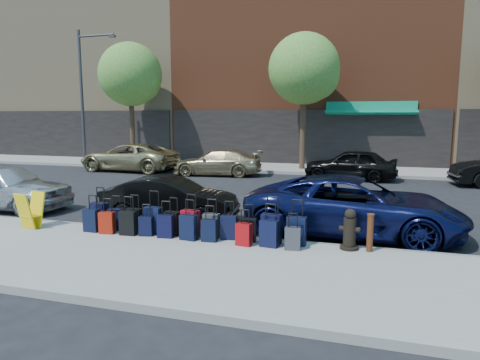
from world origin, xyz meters
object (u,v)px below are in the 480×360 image
(tree_left, at_px, (132,76))
(car_near_0, at_px, (3,186))
(car_far_2, at_px, (350,164))
(bollard, at_px, (370,232))
(car_near_1, at_px, (170,199))
(car_far_0, at_px, (129,157))
(car_far_1, at_px, (217,163))
(car_near_2, at_px, (354,206))
(tree_center, at_px, (307,71))
(suitcase_front_5, at_px, (190,223))
(streetlight, at_px, (84,89))
(fire_hydrant, at_px, (350,231))
(display_rack, at_px, (31,211))

(tree_left, bearing_deg, car_near_0, -78.32)
(car_near_0, relative_size, car_far_2, 1.04)
(bollard, distance_m, car_near_1, 5.77)
(car_far_0, relative_size, car_far_2, 1.27)
(car_far_1, bearing_deg, car_near_2, 30.80)
(car_near_1, relative_size, car_near_2, 0.72)
(tree_center, relative_size, suitcase_front_5, 7.19)
(tree_center, distance_m, suitcase_front_5, 15.16)
(car_far_0, bearing_deg, streetlight, -112.25)
(car_near_0, distance_m, car_near_2, 10.93)
(streetlight, xyz_separation_m, bollard, (16.88, -13.60, -4.09))
(car_near_2, bearing_deg, suitcase_front_5, 119.31)
(streetlight, bearing_deg, suitcase_front_5, -46.77)
(car_near_0, bearing_deg, fire_hydrant, -100.00)
(streetlight, bearing_deg, fire_hydrant, -39.47)
(car_far_2, bearing_deg, car_far_1, -82.51)
(suitcase_front_5, distance_m, fire_hydrant, 3.66)
(car_near_1, relative_size, car_far_1, 0.85)
(car_far_2, bearing_deg, tree_center, -131.00)
(tree_center, bearing_deg, car_near_1, -99.29)
(car_far_2, bearing_deg, car_near_0, -41.73)
(bollard, relative_size, car_near_2, 0.15)
(car_near_0, bearing_deg, streetlight, 23.38)
(tree_center, distance_m, car_near_0, 15.60)
(tree_left, bearing_deg, suitcase_front_5, -55.45)
(display_rack, bearing_deg, car_far_0, 123.68)
(streetlight, relative_size, car_near_2, 1.49)
(suitcase_front_5, bearing_deg, car_near_2, 36.43)
(bollard, height_order, display_rack, display_rack)
(car_near_2, distance_m, car_far_1, 11.91)
(display_rack, xyz_separation_m, car_near_1, (2.80, 2.26, 0.04))
(display_rack, xyz_separation_m, car_far_2, (7.39, 12.20, 0.13))
(fire_hydrant, xyz_separation_m, car_near_1, (-5.07, 1.75, 0.08))
(car_far_1, distance_m, car_far_2, 6.60)
(suitcase_front_5, bearing_deg, tree_center, 97.70)
(display_rack, xyz_separation_m, car_near_0, (-3.04, 2.13, 0.16))
(display_rack, distance_m, car_far_1, 11.86)
(tree_left, height_order, car_near_1, tree_left)
(car_far_1, bearing_deg, bollard, 27.66)
(suitcase_front_5, relative_size, car_near_2, 0.19)
(car_far_0, distance_m, car_far_2, 11.90)
(tree_left, distance_m, car_far_2, 14.09)
(streetlight, xyz_separation_m, fire_hydrant, (16.46, -13.55, -4.11))
(tree_left, relative_size, car_near_0, 1.63)
(tree_left, xyz_separation_m, car_far_0, (1.14, -2.60, -4.65))
(car_near_0, bearing_deg, car_near_1, -90.32)
(tree_left, relative_size, car_far_1, 1.60)
(tree_center, height_order, car_near_1, tree_center)
(fire_hydrant, xyz_separation_m, display_rack, (-7.87, -0.51, 0.04))
(tree_left, height_order, display_rack, tree_left)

